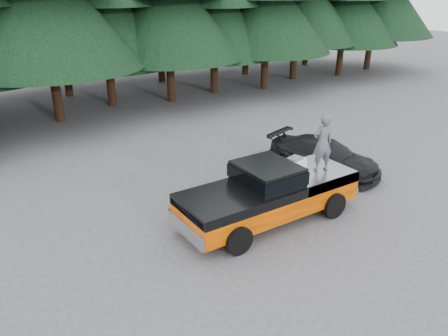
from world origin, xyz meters
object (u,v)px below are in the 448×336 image
man_on_bed (323,143)px  pickup_truck (268,201)px  air_compressor (295,165)px  parked_car (324,156)px

man_on_bed → pickup_truck: bearing=10.0°
air_compressor → parked_car: bearing=13.5°
man_on_bed → parked_car: 3.42m
air_compressor → parked_car: air_compressor is taller
pickup_truck → man_on_bed: bearing=-5.8°
pickup_truck → man_on_bed: man_on_bed is taller
pickup_truck → parked_car: 4.58m
air_compressor → man_on_bed: bearing=-40.3°
pickup_truck → man_on_bed: 2.52m
pickup_truck → air_compressor: size_ratio=9.98×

